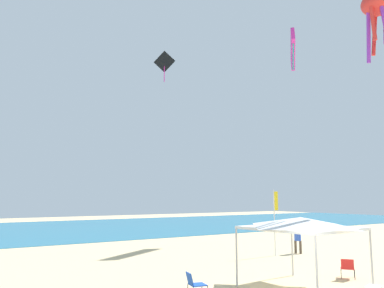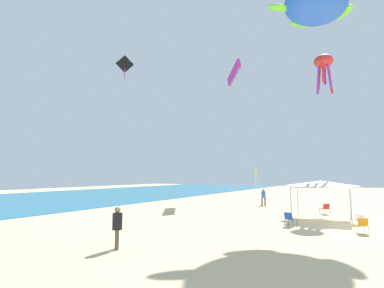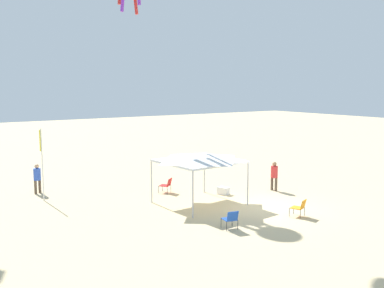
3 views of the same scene
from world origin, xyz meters
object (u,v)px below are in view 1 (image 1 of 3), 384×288
object	(u,v)px
kite_diamond_black	(164,63)
canopy_tent	(301,224)
banner_flag	(275,216)
kite_parafoil_magenta	(293,50)
kite_octopus_red	(378,7)
folding_chair_right_of_tent	(194,283)
folding_chair_near_cooler	(347,267)
person_far_stroller	(298,237)

from	to	relation	value
kite_diamond_black	canopy_tent	bearing A→B (deg)	-64.61
banner_flag	kite_parafoil_magenta	distance (m)	17.01
kite_diamond_black	kite_octopus_red	xyz separation A→B (m)	(-1.91, -26.04, -5.25)
banner_flag	kite_diamond_black	distance (m)	25.95
folding_chair_right_of_tent	kite_octopus_red	size ratio (longest dim) A/B	0.22
kite_diamond_black	kite_parafoil_magenta	bearing A→B (deg)	-28.34
kite_parafoil_magenta	kite_octopus_red	bearing A→B (deg)	-162.56
kite_parafoil_magenta	kite_octopus_red	distance (m)	13.58
folding_chair_near_cooler	folding_chair_right_of_tent	size ratio (longest dim) A/B	1.00
canopy_tent	kite_diamond_black	bearing A→B (deg)	71.58
banner_flag	person_far_stroller	size ratio (longest dim) A/B	2.28
canopy_tent	folding_chair_right_of_tent	distance (m)	4.59
folding_chair_right_of_tent	person_far_stroller	xyz separation A→B (m)	(10.78, 4.94, 0.50)
folding_chair_near_cooler	person_far_stroller	distance (m)	7.15
folding_chair_near_cooler	kite_octopus_red	bearing A→B (deg)	-123.82
folding_chair_right_of_tent	person_far_stroller	distance (m)	11.87
kite_parafoil_magenta	folding_chair_near_cooler	bearing A→B (deg)	-174.92
folding_chair_right_of_tent	kite_octopus_red	xyz separation A→B (m)	(10.88, -0.92, 12.63)
person_far_stroller	kite_parafoil_magenta	size ratio (longest dim) A/B	0.49
canopy_tent	person_far_stroller	xyz separation A→B (m)	(6.77, 6.16, -1.38)
folding_chair_right_of_tent	folding_chair_near_cooler	bearing A→B (deg)	-85.99
canopy_tent	person_far_stroller	distance (m)	9.26
canopy_tent	banner_flag	bearing A→B (deg)	51.22
person_far_stroller	canopy_tent	bearing A→B (deg)	105.74
kite_octopus_red	folding_chair_near_cooler	bearing A→B (deg)	3.27
banner_flag	folding_chair_near_cooler	bearing A→B (deg)	-109.37
banner_flag	kite_octopus_red	distance (m)	12.52
folding_chair_near_cooler	kite_diamond_black	world-z (taller)	kite_diamond_black
folding_chair_right_of_tent	kite_diamond_black	size ratio (longest dim) A/B	0.23
folding_chair_right_of_tent	kite_parafoil_magenta	xyz separation A→B (m)	(17.46, 10.60, 15.54)
folding_chair_near_cooler	folding_chair_right_of_tent	distance (m)	7.00
folding_chair_right_of_tent	kite_parafoil_magenta	size ratio (longest dim) A/B	0.24
kite_diamond_black	kite_octopus_red	world-z (taller)	kite_diamond_black
kite_diamond_black	kite_octopus_red	distance (m)	26.63
person_far_stroller	kite_diamond_black	world-z (taller)	kite_diamond_black
person_far_stroller	banner_flag	bearing A→B (deg)	57.94
person_far_stroller	folding_chair_near_cooler	bearing A→B (deg)	120.71
kite_diamond_black	folding_chair_near_cooler	bearing A→B (deg)	-58.80
folding_chair_near_cooler	kite_octopus_red	xyz separation A→B (m)	(3.95, 0.14, 12.63)
person_far_stroller	folding_chair_right_of_tent	bearing A→B (deg)	88.05
kite_parafoil_magenta	kite_diamond_black	size ratio (longest dim) A/B	0.93
kite_parafoil_magenta	folding_chair_right_of_tent	bearing A→B (deg)	168.45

